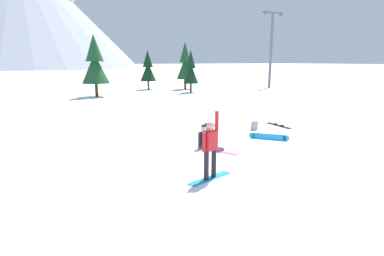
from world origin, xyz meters
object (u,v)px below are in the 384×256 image
at_px(pine_tree_short, 148,68).
at_px(pine_tree_twin, 95,63).
at_px(snowboarder_midground, 207,140).
at_px(loose_snowboard_near_left, 279,125).
at_px(backpack_grey, 254,126).
at_px(snowboarder_foreground, 210,148).
at_px(backpack_blue, 210,129).
at_px(pine_tree_young, 185,64).
at_px(loose_snowboard_near_right, 269,137).
at_px(ski_lift_tower, 271,45).
at_px(pine_tree_tall, 191,69).

relative_size(pine_tree_short, pine_tree_twin, 0.80).
bearing_deg(snowboarder_midground, loose_snowboard_near_left, 17.51).
bearing_deg(snowboarder_midground, backpack_grey, 23.56).
bearing_deg(pine_tree_short, snowboarder_foreground, -108.77).
height_order(backpack_blue, pine_tree_young, pine_tree_young).
height_order(backpack_blue, backpack_grey, same).
height_order(snowboarder_foreground, pine_tree_short, pine_tree_short).
xyz_separation_m(snowboarder_midground, backpack_blue, (1.56, 2.17, -0.12)).
bearing_deg(loose_snowboard_near_left, pine_tree_twin, 104.90).
distance_m(loose_snowboard_near_right, backpack_blue, 2.84).
relative_size(loose_snowboard_near_left, pine_tree_young, 0.33).
xyz_separation_m(loose_snowboard_near_right, backpack_blue, (-1.63, 2.33, 0.08)).
xyz_separation_m(loose_snowboard_near_left, backpack_grey, (-1.80, -0.09, 0.19)).
relative_size(pine_tree_twin, ski_lift_tower, 0.62).
bearing_deg(backpack_blue, backpack_grey, -9.90).
distance_m(pine_tree_short, pine_tree_twin, 9.08).
xyz_separation_m(loose_snowboard_near_right, loose_snowboard_near_left, (2.62, 1.99, -0.11)).
xyz_separation_m(pine_tree_tall, pine_tree_twin, (-10.18, 0.98, 0.72)).
xyz_separation_m(pine_tree_short, pine_tree_twin, (-7.53, -5.03, 0.67)).
bearing_deg(pine_tree_tall, backpack_grey, -110.26).
bearing_deg(pine_tree_tall, ski_lift_tower, 2.59).
relative_size(snowboarder_foreground, snowboarder_midground, 1.13).
bearing_deg(loose_snowboard_near_right, pine_tree_short, 79.28).
bearing_deg(pine_tree_short, ski_lift_tower, -19.91).
bearing_deg(snowboarder_foreground, pine_tree_young, 62.61).
relative_size(backpack_grey, pine_tree_twin, 0.08).
bearing_deg(loose_snowboard_near_left, pine_tree_tall, 74.73).
height_order(loose_snowboard_near_right, pine_tree_twin, pine_tree_twin).
bearing_deg(ski_lift_tower, backpack_blue, -139.32).
relative_size(snowboarder_midground, pine_tree_twin, 0.30).
relative_size(snowboarder_foreground, pine_tree_young, 0.35).
xyz_separation_m(pine_tree_young, pine_tree_twin, (-11.65, -3.00, 0.11)).
xyz_separation_m(snowboarder_foreground, backpack_grey, (5.69, 4.54, -0.74)).
bearing_deg(ski_lift_tower, loose_snowboard_near_right, -133.72).
height_order(loose_snowboard_near_left, ski_lift_tower, ski_lift_tower).
bearing_deg(snowboarder_midground, pine_tree_young, 63.05).
bearing_deg(ski_lift_tower, pine_tree_young, 162.65).
relative_size(backpack_blue, pine_tree_short, 0.10).
distance_m(snowboarder_midground, ski_lift_tower, 31.60).
bearing_deg(ski_lift_tower, snowboarder_midground, -138.16).
bearing_deg(loose_snowboard_near_left, pine_tree_short, 84.44).
distance_m(loose_snowboard_near_left, pine_tree_twin, 20.31).
bearing_deg(snowboarder_midground, pine_tree_tall, 61.84).
distance_m(backpack_blue, pine_tree_twin, 19.30).
xyz_separation_m(snowboarder_midground, backpack_grey, (4.00, 1.75, -0.12)).
distance_m(backpack_grey, pine_tree_young, 24.12).
distance_m(pine_tree_short, ski_lift_tower, 16.27).
height_order(loose_snowboard_near_left, pine_tree_twin, pine_tree_twin).
height_order(backpack_grey, pine_tree_young, pine_tree_young).
distance_m(loose_snowboard_near_left, backpack_grey, 1.81).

